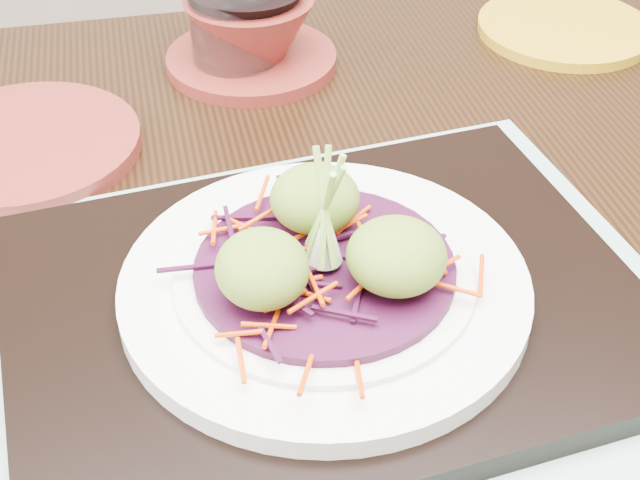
{
  "coord_description": "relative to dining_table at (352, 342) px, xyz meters",
  "views": [
    {
      "loc": [
        -0.14,
        -0.39,
        1.16
      ],
      "look_at": [
        -0.08,
        0.03,
        0.81
      ],
      "focal_mm": 50.0,
      "sensor_mm": 36.0,
      "label": 1
    }
  ],
  "objects": [
    {
      "name": "white_plate",
      "position": [
        -0.03,
        -0.07,
        0.13
      ],
      "size": [
        0.25,
        0.25,
        0.02
      ],
      "color": "silver",
      "rests_on": "serving_tray"
    },
    {
      "name": "guacamole_scoops",
      "position": [
        -0.03,
        -0.08,
        0.17
      ],
      "size": [
        0.14,
        0.12,
        0.04
      ],
      "color": "#5C7322",
      "rests_on": "cabbage_bed"
    },
    {
      "name": "serving_tray",
      "position": [
        -0.03,
        -0.07,
        0.11
      ],
      "size": [
        0.44,
        0.36,
        0.02
      ],
      "primitive_type": "cube",
      "rotation": [
        0.0,
        0.0,
        0.18
      ],
      "color": "black",
      "rests_on": "placemat"
    },
    {
      "name": "cabbage_bed",
      "position": [
        -0.03,
        -0.07,
        0.14
      ],
      "size": [
        0.16,
        0.16,
        0.01
      ],
      "primitive_type": "cylinder",
      "color": "#360A25",
      "rests_on": "white_plate"
    },
    {
      "name": "scallion_garnish",
      "position": [
        -0.03,
        -0.07,
        0.19
      ],
      "size": [
        0.06,
        0.06,
        0.09
      ],
      "primitive_type": null,
      "color": "#84B146",
      "rests_on": "cabbage_bed"
    },
    {
      "name": "terracotta_side_plate",
      "position": [
        -0.24,
        0.15,
        0.11
      ],
      "size": [
        0.25,
        0.25,
        0.01
      ],
      "primitive_type": "cylinder",
      "rotation": [
        0.0,
        0.0,
        0.44
      ],
      "color": "maroon",
      "rests_on": "dining_table"
    },
    {
      "name": "yellow_plate",
      "position": [
        0.26,
        0.3,
        0.11
      ],
      "size": [
        0.22,
        0.22,
        0.01
      ],
      "primitive_type": "cylinder",
      "rotation": [
        0.0,
        0.0,
        -0.35
      ],
      "color": "#A87D12",
      "rests_on": "dining_table"
    },
    {
      "name": "placemat",
      "position": [
        -0.03,
        -0.07,
        0.1
      ],
      "size": [
        0.5,
        0.43,
        0.0
      ],
      "primitive_type": "cube",
      "rotation": [
        0.0,
        0.0,
        0.18
      ],
      "color": "gray",
      "rests_on": "dining_table"
    },
    {
      "name": "dining_table",
      "position": [
        0.0,
        0.0,
        0.0
      ],
      "size": [
        1.28,
        0.91,
        0.76
      ],
      "rotation": [
        0.0,
        0.0,
        0.08
      ],
      "color": "black",
      "rests_on": "ground"
    },
    {
      "name": "carrot_julienne",
      "position": [
        -0.03,
        -0.07,
        0.15
      ],
      "size": [
        0.2,
        0.2,
        0.01
      ],
      "primitive_type": null,
      "color": "#C53803",
      "rests_on": "cabbage_bed"
    },
    {
      "name": "terracotta_bowl_set",
      "position": [
        -0.05,
        0.27,
        0.13
      ],
      "size": [
        0.19,
        0.19,
        0.07
      ],
      "rotation": [
        0.0,
        0.0,
        -0.23
      ],
      "color": "maroon",
      "rests_on": "dining_table"
    },
    {
      "name": "water_glass",
      "position": [
        -0.06,
        0.27,
        0.16
      ],
      "size": [
        0.1,
        0.1,
        0.11
      ],
      "primitive_type": "cylinder",
      "rotation": [
        0.0,
        0.0,
        0.26
      ],
      "color": "white",
      "rests_on": "dining_table"
    }
  ]
}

